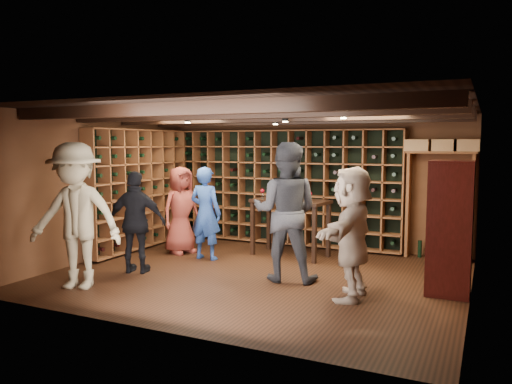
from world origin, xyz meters
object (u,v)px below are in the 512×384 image
at_px(man_blue_shirt, 206,213).
at_px(man_grey_suit, 286,212).
at_px(guest_red_floral, 181,210).
at_px(guest_khaki, 76,216).
at_px(display_cabinet, 449,231).
at_px(guest_beige, 352,233).
at_px(tasting_table, 290,207).
at_px(guest_woman_black, 137,222).

relative_size(man_blue_shirt, man_grey_suit, 0.79).
relative_size(guest_red_floral, guest_khaki, 0.78).
bearing_deg(guest_red_floral, display_cabinet, -77.21).
xyz_separation_m(guest_beige, tasting_table, (-1.60, 1.95, 0.02)).
xyz_separation_m(display_cabinet, guest_khaki, (-4.68, -1.85, 0.15)).
bearing_deg(display_cabinet, man_grey_suit, -173.48).
height_order(display_cabinet, guest_red_floral, display_cabinet).
relative_size(guest_beige, tasting_table, 1.21).
xyz_separation_m(guest_red_floral, guest_beige, (3.49, -1.33, 0.07)).
height_order(man_grey_suit, guest_beige, man_grey_suit).
bearing_deg(display_cabinet, guest_red_floral, 172.24).
bearing_deg(guest_beige, display_cabinet, 121.03).
bearing_deg(man_blue_shirt, man_grey_suit, 160.53).
relative_size(guest_woman_black, tasting_table, 1.11).
relative_size(display_cabinet, guest_khaki, 0.87).
bearing_deg(guest_beige, man_grey_suit, -113.20).
bearing_deg(guest_red_floral, tasting_table, -51.26).
bearing_deg(guest_red_floral, man_blue_shirt, -88.67).
height_order(man_blue_shirt, tasting_table, man_blue_shirt).
distance_m(man_grey_suit, guest_beige, 1.19).
distance_m(man_grey_suit, guest_red_floral, 2.57).
height_order(display_cabinet, guest_beige, display_cabinet).
height_order(display_cabinet, guest_woman_black, display_cabinet).
distance_m(display_cabinet, guest_woman_black, 4.53).
bearing_deg(guest_khaki, guest_beige, 0.29).
bearing_deg(guest_beige, guest_khaki, -73.02).
distance_m(guest_woman_black, guest_khaki, 1.06).
relative_size(man_grey_suit, guest_red_floral, 1.28).
bearing_deg(man_grey_suit, guest_beige, 147.02).
bearing_deg(man_blue_shirt, guest_red_floral, -18.12).
xyz_separation_m(man_grey_suit, guest_khaki, (-2.46, -1.60, -0.00)).
relative_size(man_grey_suit, tasting_table, 1.43).
bearing_deg(guest_red_floral, guest_beige, -90.31).
xyz_separation_m(display_cabinet, guest_red_floral, (-4.62, 0.63, -0.06)).
xyz_separation_m(guest_khaki, guest_beige, (3.56, 1.15, -0.15)).
bearing_deg(man_grey_suit, guest_khaki, 22.25).
distance_m(man_grey_suit, guest_woman_black, 2.32).
relative_size(guest_red_floral, guest_beige, 0.92).
xyz_separation_m(guest_red_floral, guest_woman_black, (0.16, -1.47, -0.00)).
bearing_deg(man_grey_suit, man_blue_shirt, -31.26).
bearing_deg(guest_khaki, guest_red_floral, 70.87).
height_order(guest_red_floral, guest_beige, guest_beige).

